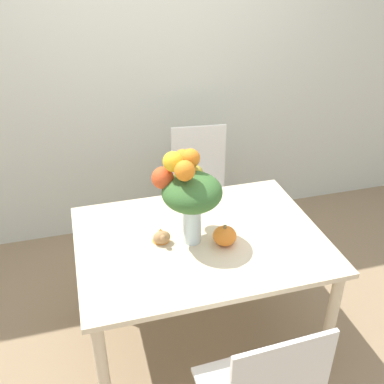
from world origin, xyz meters
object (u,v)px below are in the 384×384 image
Objects in this scene: flower_vase at (188,188)px; pumpkin at (225,236)px; turkey_figurine at (161,236)px; dining_chair_near_window at (201,194)px.

pumpkin is at bearing -30.74° from flower_vase.
turkey_figurine is 0.13× the size of dining_chair_near_window.
flower_vase is 1.05m from dining_chair_near_window.
flower_vase is at bearing -2.57° from turkey_figurine.
flower_vase is 0.52× the size of dining_chair_near_window.
dining_chair_near_window reaches higher than pumpkin.
pumpkin is (0.17, -0.10, -0.26)m from flower_vase.
dining_chair_near_window is (0.32, 0.83, -0.56)m from flower_vase.
pumpkin is 0.99m from dining_chair_near_window.
turkey_figurine is at bearing -113.66° from dining_chair_near_window.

